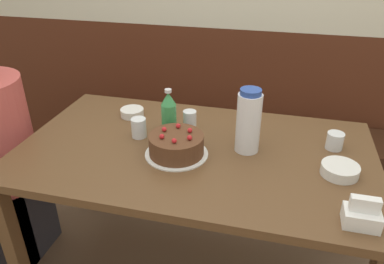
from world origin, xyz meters
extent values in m
cube|color=#4C2314|center=(0.00, 1.05, 0.52)|extent=(4.80, 0.04, 1.03)
cube|color=#381E11|center=(0.00, 0.83, 0.23)|extent=(2.08, 0.38, 0.46)
cube|color=brown|center=(0.00, 0.00, 0.74)|extent=(1.49, 0.86, 0.03)
cube|color=brown|center=(-0.69, -0.38, 0.36)|extent=(0.06, 0.06, 0.73)
cube|color=brown|center=(-0.69, 0.38, 0.36)|extent=(0.06, 0.06, 0.73)
cube|color=brown|center=(0.69, 0.38, 0.36)|extent=(0.06, 0.06, 0.73)
cylinder|color=white|center=(-0.06, -0.06, 0.77)|extent=(0.26, 0.26, 0.01)
cylinder|color=#56331E|center=(-0.06, -0.06, 0.81)|extent=(0.22, 0.22, 0.08)
sphere|color=red|center=(-0.12, -0.04, 0.86)|extent=(0.02, 0.02, 0.02)
sphere|color=red|center=(-0.11, -0.10, 0.86)|extent=(0.02, 0.02, 0.02)
sphere|color=red|center=(-0.05, -0.12, 0.86)|extent=(0.02, 0.02, 0.02)
sphere|color=red|center=(0.00, -0.09, 0.86)|extent=(0.02, 0.02, 0.02)
sphere|color=red|center=(-0.01, -0.03, 0.86)|extent=(0.02, 0.02, 0.02)
sphere|color=red|center=(-0.07, 0.00, 0.86)|extent=(0.02, 0.02, 0.02)
cylinder|color=white|center=(0.21, 0.04, 0.89)|extent=(0.10, 0.10, 0.25)
cylinder|color=#28479E|center=(0.21, 0.04, 1.02)|extent=(0.08, 0.08, 0.02)
cylinder|color=#388E4C|center=(-0.14, 0.09, 0.84)|extent=(0.07, 0.07, 0.15)
cone|color=#388E4C|center=(-0.14, 0.09, 0.94)|extent=(0.07, 0.07, 0.06)
cylinder|color=silver|center=(-0.14, 0.09, 0.97)|extent=(0.03, 0.03, 0.01)
cube|color=white|center=(0.61, -0.32, 0.79)|extent=(0.11, 0.08, 0.05)
cube|color=white|center=(0.61, -0.32, 0.84)|extent=(0.09, 0.03, 0.05)
cylinder|color=white|center=(0.57, -0.05, 0.78)|extent=(0.14, 0.14, 0.04)
cylinder|color=white|center=(-0.38, 0.23, 0.78)|extent=(0.11, 0.11, 0.04)
cylinder|color=silver|center=(-0.06, 0.15, 0.81)|extent=(0.06, 0.06, 0.10)
cylinder|color=silver|center=(-0.27, 0.04, 0.81)|extent=(0.07, 0.07, 0.09)
cylinder|color=silver|center=(0.57, 0.15, 0.80)|extent=(0.07, 0.07, 0.07)
cube|color=#33333D|center=(-1.00, -0.05, 0.23)|extent=(0.34, 0.30, 0.45)
camera|label=1|loc=(0.32, -1.32, 1.57)|focal=35.00mm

